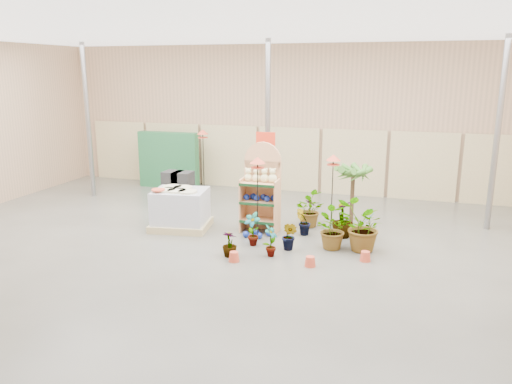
% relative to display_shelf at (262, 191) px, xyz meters
% --- Properties ---
extents(room, '(15.20, 12.10, 4.70)m').
position_rel_display_shelf_xyz_m(room, '(-0.34, -0.90, 1.25)').
color(room, '#4D4C44').
rests_on(room, ground).
extents(display_shelf, '(0.89, 0.57, 2.10)m').
position_rel_display_shelf_xyz_m(display_shelf, '(0.00, 0.00, 0.00)').
color(display_shelf, tan).
rests_on(display_shelf, ground).
extents(teddy_bears, '(0.78, 0.21, 0.33)m').
position_rel_display_shelf_xyz_m(teddy_bears, '(0.03, -0.10, 0.37)').
color(teddy_bears, '#F8EDA5').
rests_on(teddy_bears, display_shelf).
extents(gazing_balls_shelf, '(0.77, 0.26, 0.15)m').
position_rel_display_shelf_xyz_m(gazing_balls_shelf, '(0.00, -0.12, -0.13)').
color(gazing_balls_shelf, navy).
rests_on(gazing_balls_shelf, display_shelf).
extents(gazing_balls_floor, '(0.63, 0.39, 0.15)m').
position_rel_display_shelf_xyz_m(gazing_balls_floor, '(0.07, -0.54, -0.89)').
color(gazing_balls_floor, navy).
rests_on(gazing_balls_floor, ground).
extents(pallet_stack, '(1.49, 1.30, 0.99)m').
position_rel_display_shelf_xyz_m(pallet_stack, '(-1.89, -0.47, -0.48)').
color(pallet_stack, tan).
rests_on(pallet_stack, ground).
extents(charcoal_planters, '(0.80, 0.50, 1.00)m').
position_rel_display_shelf_xyz_m(charcoal_planters, '(-2.80, 1.30, -0.46)').
color(charcoal_planters, black).
rests_on(charcoal_planters, ground).
extents(trellis_stock, '(2.00, 0.30, 1.80)m').
position_rel_display_shelf_xyz_m(trellis_stock, '(-4.14, 3.39, -0.06)').
color(trellis_stock, '#215F35').
rests_on(trellis_stock, ground).
extents(offer_sign, '(0.50, 0.08, 2.20)m').
position_rel_display_shelf_xyz_m(offer_sign, '(-0.24, 1.17, 0.61)').
color(offer_sign, gray).
rests_on(offer_sign, ground).
extents(bird_table_front, '(0.34, 0.34, 1.89)m').
position_rel_display_shelf_xyz_m(bird_table_front, '(0.12, -0.71, 0.79)').
color(bird_table_front, black).
rests_on(bird_table_front, ground).
extents(bird_table_right, '(0.34, 0.34, 1.83)m').
position_rel_display_shelf_xyz_m(bird_table_right, '(1.59, 0.45, 0.74)').
color(bird_table_right, black).
rests_on(bird_table_right, ground).
extents(bird_table_back, '(0.34, 0.34, 2.02)m').
position_rel_display_shelf_xyz_m(bird_table_back, '(-2.59, 2.61, 0.92)').
color(bird_table_back, black).
rests_on(bird_table_back, ground).
extents(palm, '(0.70, 0.70, 1.59)m').
position_rel_display_shelf_xyz_m(palm, '(2.00, 1.05, 0.38)').
color(palm, '#43301C').
rests_on(palm, ground).
extents(potted_plant_0, '(0.45, 0.38, 0.74)m').
position_rel_display_shelf_xyz_m(potted_plant_0, '(0.13, -1.10, -0.59)').
color(potted_plant_0, '#3E7628').
rests_on(potted_plant_0, ground).
extents(potted_plant_1, '(0.43, 0.40, 0.63)m').
position_rel_display_shelf_xyz_m(potted_plant_1, '(0.97, -1.15, -0.65)').
color(potted_plant_1, '#3E7628').
rests_on(potted_plant_1, ground).
extents(potted_plant_2, '(1.03, 1.01, 0.87)m').
position_rel_display_shelf_xyz_m(potted_plant_2, '(1.77, -0.79, -0.52)').
color(potted_plant_2, '#3E7628').
rests_on(potted_plant_2, ground).
extents(potted_plant_3, '(0.64, 0.64, 0.85)m').
position_rel_display_shelf_xyz_m(potted_plant_3, '(1.91, 0.06, -0.54)').
color(potted_plant_3, '#3E7628').
rests_on(potted_plant_3, ground).
extents(potted_plant_4, '(0.29, 0.37, 0.63)m').
position_rel_display_shelf_xyz_m(potted_plant_4, '(2.50, 0.07, -0.64)').
color(potted_plant_4, '#3E7628').
rests_on(potted_plant_4, ground).
extents(potted_plant_5, '(0.44, 0.42, 0.62)m').
position_rel_display_shelf_xyz_m(potted_plant_5, '(1.03, -0.08, -0.65)').
color(potted_plant_5, '#3E7628').
rests_on(potted_plant_5, ground).
extents(potted_plant_6, '(0.96, 1.00, 0.85)m').
position_rel_display_shelf_xyz_m(potted_plant_6, '(0.99, 0.61, -0.54)').
color(potted_plant_6, '#3E7628').
rests_on(potted_plant_6, ground).
extents(potted_plant_7, '(0.32, 0.32, 0.54)m').
position_rel_display_shelf_xyz_m(potted_plant_7, '(-0.12, -1.87, -0.69)').
color(potted_plant_7, '#3E7628').
rests_on(potted_plant_7, ground).
extents(potted_plant_8, '(0.30, 0.39, 0.67)m').
position_rel_display_shelf_xyz_m(potted_plant_8, '(0.69, -1.63, -0.62)').
color(potted_plant_8, '#3E7628').
rests_on(potted_plant_8, ground).
extents(potted_plant_10, '(1.28, 1.25, 1.07)m').
position_rel_display_shelf_xyz_m(potted_plant_10, '(2.42, -0.78, -0.42)').
color(potted_plant_10, '#3E7628').
rests_on(potted_plant_10, ground).
extents(potted_plant_11, '(0.46, 0.46, 0.58)m').
position_rel_display_shelf_xyz_m(potted_plant_11, '(0.99, 0.96, -0.67)').
color(potted_plant_11, '#3E7628').
rests_on(potted_plant_11, ground).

